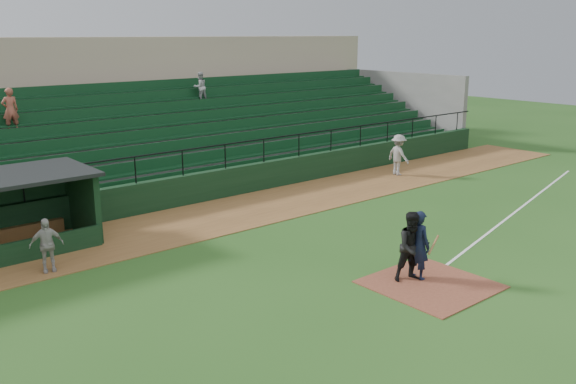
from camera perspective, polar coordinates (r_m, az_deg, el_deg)
ground at (r=17.75m, az=10.52°, el=-7.51°), size 90.00×90.00×0.00m
warning_track at (r=23.32m, az=-4.74°, el=-1.87°), size 40.00×4.00×0.03m
home_plate_dirt at (r=17.18m, az=13.11°, el=-8.37°), size 3.00×3.00×0.03m
foul_line at (r=24.71m, az=20.31°, el=-1.83°), size 17.49×4.44×0.01m
stadium_structure at (r=30.01m, az=-14.28°, el=5.90°), size 38.00×13.08×6.40m
batter_at_plate at (r=17.19m, az=12.07°, el=-4.85°), size 1.05×0.74×1.96m
umpire at (r=17.01m, az=11.53°, el=-5.02°), size 1.17×1.07×1.96m
runner at (r=29.54m, az=10.25°, el=3.42°), size 0.83×1.31×1.94m
dugout_player_a at (r=18.60m, az=-21.56°, el=-4.61°), size 0.98×0.58×1.57m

